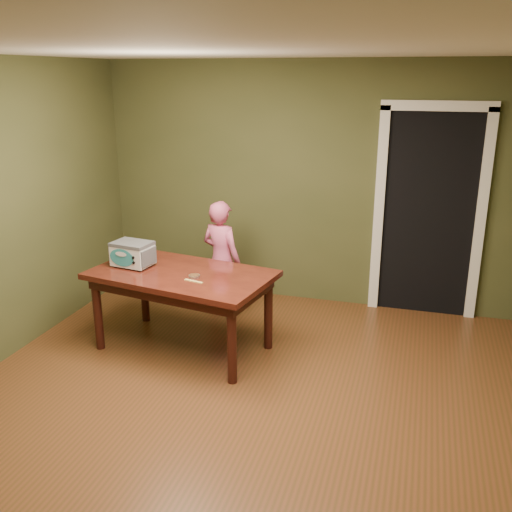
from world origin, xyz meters
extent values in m
plane|color=brown|center=(0.00, 0.00, 0.00)|extent=(5.00, 5.00, 0.00)
cube|color=#484B28|center=(0.00, 2.50, 1.30)|extent=(4.50, 0.02, 2.60)
cube|color=white|center=(0.00, 0.00, 2.60)|extent=(4.50, 5.00, 0.02)
cube|color=black|center=(1.30, 2.80, 1.05)|extent=(0.90, 0.60, 2.10)
cube|color=black|center=(1.30, 2.48, 1.05)|extent=(0.90, 0.02, 2.10)
cube|color=white|center=(0.80, 2.47, 1.05)|extent=(0.10, 0.06, 2.20)
cube|color=white|center=(1.80, 2.47, 1.05)|extent=(0.10, 0.06, 2.20)
cube|color=white|center=(1.30, 2.47, 2.15)|extent=(1.10, 0.06, 0.10)
cube|color=#36110C|center=(-0.79, 0.95, 0.72)|extent=(1.73, 1.16, 0.05)
cube|color=black|center=(-0.79, 0.95, 0.65)|extent=(1.59, 1.02, 0.10)
cylinder|color=black|center=(-1.54, 0.73, 0.35)|extent=(0.08, 0.08, 0.70)
cylinder|color=black|center=(-1.42, 1.42, 0.35)|extent=(0.08, 0.08, 0.70)
cylinder|color=black|center=(-0.16, 0.49, 0.35)|extent=(0.08, 0.08, 0.70)
cylinder|color=black|center=(-0.04, 1.18, 0.35)|extent=(0.08, 0.08, 0.70)
cylinder|color=#4C4F54|center=(-1.44, 0.92, 0.76)|extent=(0.02, 0.02, 0.01)
cylinder|color=#4C4F54|center=(-1.41, 1.10, 0.76)|extent=(0.02, 0.02, 0.01)
cylinder|color=#4C4F54|center=(-1.16, 0.87, 0.76)|extent=(0.02, 0.02, 0.01)
cylinder|color=#4C4F54|center=(-1.13, 1.06, 0.76)|extent=(0.02, 0.02, 0.01)
cube|color=silver|center=(-1.29, 0.99, 0.86)|extent=(0.37, 0.29, 0.19)
cube|color=#4C4F54|center=(-1.29, 0.99, 0.96)|extent=(0.38, 0.30, 0.03)
cube|color=#4C4F54|center=(-1.46, 1.01, 0.86)|extent=(0.05, 0.22, 0.15)
cube|color=#4C4F54|center=(-1.11, 0.96, 0.86)|extent=(0.05, 0.22, 0.15)
ellipsoid|color=teal|center=(-1.34, 0.87, 0.86)|extent=(0.26, 0.05, 0.16)
cylinder|color=black|center=(-1.20, 0.85, 0.88)|extent=(0.02, 0.02, 0.02)
cylinder|color=black|center=(-1.20, 0.85, 0.83)|extent=(0.02, 0.01, 0.02)
cylinder|color=silver|center=(-0.63, 0.86, 0.76)|extent=(0.10, 0.10, 0.02)
cylinder|color=#4F321A|center=(-0.63, 0.86, 0.77)|extent=(0.09, 0.09, 0.01)
cube|color=#E1C361|center=(-0.59, 0.76, 0.75)|extent=(0.18, 0.07, 0.01)
imported|color=#D1567D|center=(-0.71, 1.78, 0.62)|extent=(0.52, 0.42, 1.23)
camera|label=1|loc=(1.22, -3.47, 2.45)|focal=40.00mm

